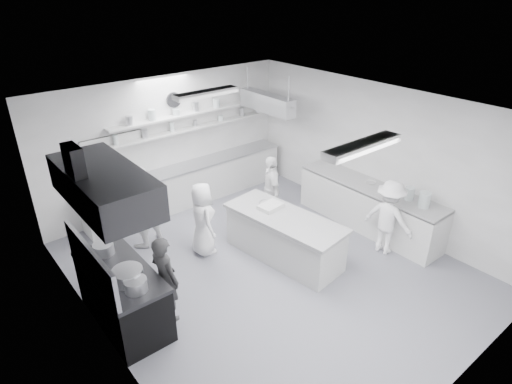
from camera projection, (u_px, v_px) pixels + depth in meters
floor at (268, 269)px, 8.06m from camera, size 6.00×7.00×0.02m
ceiling at (270, 110)px, 6.71m from camera, size 6.00×7.00×0.02m
wall_back at (168, 142)px, 9.81m from camera, size 6.00×0.04×3.00m
wall_front at (468, 304)px, 4.96m from camera, size 6.00×0.04×3.00m
wall_left at (97, 263)px, 5.69m from camera, size 0.04×7.00×3.00m
wall_right at (377, 155)px, 9.08m from camera, size 0.04×7.00×3.00m
stove at (124, 297)px, 6.66m from camera, size 0.80×1.80×0.90m
exhaust_hood at (104, 186)px, 5.81m from camera, size 0.85×2.00×0.50m
back_counter at (190, 184)px, 10.24m from camera, size 5.00×0.60×0.92m
shelf_lower at (197, 127)px, 10.00m from camera, size 4.20×0.26×0.04m
shelf_upper at (196, 112)px, 9.85m from camera, size 4.20×0.26×0.04m
pass_through_window at (114, 158)px, 9.08m from camera, size 1.30×0.04×1.00m
wall_clock at (173, 100)px, 9.47m from camera, size 0.32×0.05×0.32m
right_counter at (368, 207)px, 9.21m from camera, size 0.74×3.30×0.94m
pot_rack at (267, 103)px, 9.82m from camera, size 0.30×1.60×0.40m
light_fixture_front at (363, 146)px, 5.49m from camera, size 1.30×0.25×0.10m
light_fixture_rear at (206, 93)px, 7.99m from camera, size 1.30×0.25×0.10m
prep_island at (284, 238)px, 8.22m from camera, size 1.13×2.37×0.84m
stove_pot at (128, 277)px, 6.16m from camera, size 0.44×0.44×0.25m
cook_stove at (165, 279)px, 6.60m from camera, size 0.44×0.59×1.47m
cook_back at (140, 207)px, 8.42m from camera, size 0.91×0.76×1.68m
cook_island_left at (203, 219)px, 8.23m from camera, size 0.59×0.79×1.47m
cook_island_right at (271, 189)px, 9.34m from camera, size 0.72×0.96×1.51m
cook_right at (388, 218)px, 8.24m from camera, size 0.67×1.04×1.51m
bowl_island_a at (265, 204)px, 8.49m from camera, size 0.30×0.30×0.06m
bowl_island_b at (263, 209)px, 8.27m from camera, size 0.26×0.26×0.07m
bowl_right at (370, 183)px, 9.12m from camera, size 0.28×0.28×0.05m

